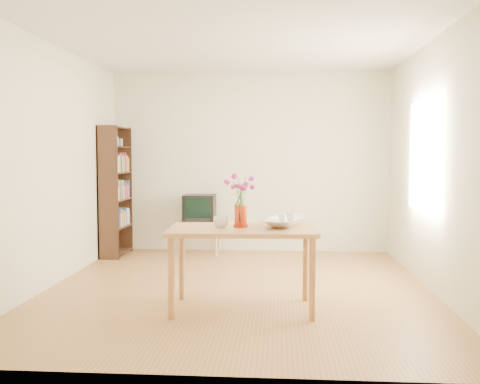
# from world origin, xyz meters

# --- Properties ---
(room) EXTENTS (4.50, 4.50, 4.50)m
(room) POSITION_xyz_m (0.03, 0.00, 1.30)
(room) COLOR olive
(room) RESTS_ON ground
(table) EXTENTS (1.35, 0.80, 0.75)m
(table) POSITION_xyz_m (0.10, -0.76, 0.66)
(table) COLOR #A26937
(table) RESTS_ON ground
(tv_stand) EXTENTS (0.60, 0.45, 0.46)m
(tv_stand) POSITION_xyz_m (-0.70, 1.97, 0.39)
(tv_stand) COLOR tan
(tv_stand) RESTS_ON ground
(bookshelf) EXTENTS (0.28, 0.70, 1.80)m
(bookshelf) POSITION_xyz_m (-1.85, 1.75, 0.84)
(bookshelf) COLOR black
(bookshelf) RESTS_ON ground
(pitcher) EXTENTS (0.13, 0.21, 0.20)m
(pitcher) POSITION_xyz_m (0.08, -0.72, 0.84)
(pitcher) COLOR red
(pitcher) RESTS_ON table
(flowers) EXTENTS (0.23, 0.23, 0.32)m
(flowers) POSITION_xyz_m (0.08, -0.72, 1.10)
(flowers) COLOR #C32E98
(flowers) RESTS_ON pitcher
(mug) EXTENTS (0.16, 0.16, 0.11)m
(mug) POSITION_xyz_m (-0.10, -0.77, 0.80)
(mug) COLOR white
(mug) RESTS_ON table
(bowl) EXTENTS (0.59, 0.59, 0.44)m
(bowl) POSITION_xyz_m (0.49, -0.56, 0.97)
(bowl) COLOR white
(bowl) RESTS_ON table
(teacup_a) EXTENTS (0.09, 0.09, 0.06)m
(teacup_a) POSITION_xyz_m (0.45, -0.56, 0.92)
(teacup_a) COLOR white
(teacup_a) RESTS_ON bowl
(teacup_b) EXTENTS (0.09, 0.09, 0.07)m
(teacup_b) POSITION_xyz_m (0.54, -0.54, 0.93)
(teacup_b) COLOR white
(teacup_b) RESTS_ON bowl
(television) EXTENTS (0.44, 0.42, 0.38)m
(television) POSITION_xyz_m (-0.70, 1.98, 0.66)
(television) COLOR black
(television) RESTS_ON tv_stand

